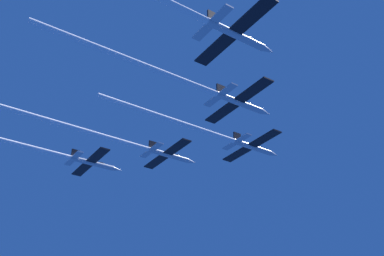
{
  "coord_description": "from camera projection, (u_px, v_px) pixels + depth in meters",
  "views": [
    {
      "loc": [
        61.09,
        -55.7,
        -41.94
      ],
      "look_at": [
        -0.16,
        -14.47,
        0.08
      ],
      "focal_mm": 42.67,
      "sensor_mm": 36.0,
      "label": 1
    }
  ],
  "objects": [
    {
      "name": "jet_left_wing",
      "position": [
        116.0,
        140.0,
        89.81
      ],
      "size": [
        15.83,
        45.61,
        2.62
      ],
      "color": "#B2BAC6"
    },
    {
      "name": "jet_right_outer",
      "position": [
        168.0,
        2.0,
        57.36
      ],
      "size": [
        15.83,
        42.8,
        2.62
      ],
      "color": "#B2BAC6"
    },
    {
      "name": "jet_lead",
      "position": [
        212.0,
        134.0,
        87.26
      ],
      "size": [
        15.83,
        40.7,
        2.62
      ],
      "color": "#B2BAC6"
    },
    {
      "name": "jet_right_wing",
      "position": [
        186.0,
        82.0,
        71.7
      ],
      "size": [
        15.83,
        42.62,
        2.62
      ],
      "color": "#B2BAC6"
    },
    {
      "name": "jet_left_outer",
      "position": [
        39.0,
        149.0,
        91.68
      ],
      "size": [
        15.83,
        43.99,
        2.62
      ],
      "color": "#B2BAC6"
    }
  ]
}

